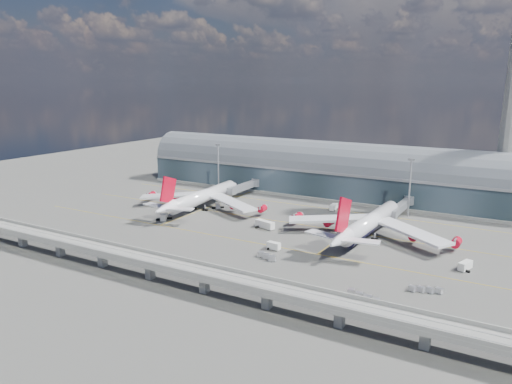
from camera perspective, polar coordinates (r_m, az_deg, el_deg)
The scene contains 19 objects.
ground at distance 196.99m, azimuth -1.24°, elevation -4.55°, with size 500.00×500.00×0.00m, color #474744.
taxi_lines at distance 215.42m, azimuth 1.81°, elevation -3.05°, with size 200.00×80.12×0.01m.
terminal at distance 262.26m, azimuth 7.62°, elevation 2.22°, with size 200.00×30.00×28.00m.
guideway at distance 153.48m, azimuth -12.07°, elevation -7.81°, with size 220.00×8.50×7.20m.
floodlight_mast_left at distance 265.34m, azimuth -4.34°, elevation 2.92°, with size 3.00×0.70×25.70m.
floodlight_mast_right at distance 225.47m, azimuth 17.17°, elevation 0.66°, with size 3.00×0.70×25.70m.
airliner_left at distance 230.47m, azimuth -6.29°, elevation -0.58°, with size 63.91×67.15×20.46m.
airliner_right at distance 192.14m, azimuth 12.76°, elevation -3.56°, with size 65.61×68.57×21.76m.
jet_bridge_left at distance 255.91m, azimuth -1.26°, elevation 0.66°, with size 4.40×28.00×7.25m.
jet_bridge_right at distance 224.08m, azimuth 16.32°, elevation -1.58°, with size 4.40×32.00×7.25m.
service_truck_0 at distance 216.43m, azimuth -10.47°, elevation -2.78°, with size 5.59×7.08×2.87m.
service_truck_1 at distance 176.13m, azimuth 2.03°, elevation -6.19°, with size 4.95×2.76×2.76m.
service_truck_2 at distance 200.71m, azimuth 1.02°, elevation -3.74°, with size 9.11×4.75×3.17m.
service_truck_3 at distance 171.12m, azimuth 22.79°, elevation -7.77°, with size 3.89×6.13×2.77m.
service_truck_4 at distance 231.10m, azimuth 8.86°, elevation -1.74°, with size 2.56×4.99×2.87m.
service_truck_5 at distance 232.58m, azimuth -4.38°, elevation -1.56°, with size 5.00×5.62×2.65m.
cargo_train_0 at distance 167.26m, azimuth 1.20°, elevation -7.39°, with size 8.12×4.18×1.79m.
cargo_train_1 at distance 140.89m, azimuth 12.16°, elevation -11.64°, with size 10.63×4.78×1.77m.
cargo_train_2 at distance 150.16m, azimuth 18.80°, elevation -10.53°, with size 9.42×4.38×1.57m.
Camera 1 is at (97.86, -160.80, 58.09)m, focal length 35.00 mm.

